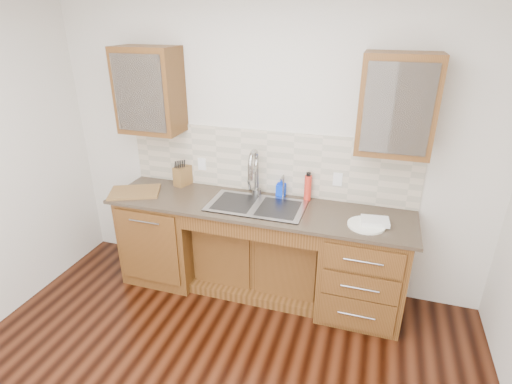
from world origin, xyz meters
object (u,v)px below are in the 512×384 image
(water_bottle, at_px, (308,188))
(knife_block, at_px, (183,176))
(soap_bottle, at_px, (281,187))
(cutting_board, at_px, (135,192))
(plate, at_px, (366,225))

(water_bottle, xyz_separation_m, knife_block, (-1.23, -0.01, -0.02))
(soap_bottle, distance_m, water_bottle, 0.25)
(soap_bottle, distance_m, knife_block, 0.98)
(cutting_board, bearing_deg, soap_bottle, 14.70)
(water_bottle, bearing_deg, knife_block, -179.66)
(plate, height_order, knife_block, knife_block)
(knife_block, bearing_deg, water_bottle, 17.68)
(water_bottle, distance_m, knife_block, 1.23)
(soap_bottle, height_order, plate, soap_bottle)
(soap_bottle, height_order, cutting_board, soap_bottle)
(knife_block, bearing_deg, soap_bottle, 18.78)
(water_bottle, bearing_deg, plate, -32.28)
(plate, xyz_separation_m, cutting_board, (-2.11, 0.01, 0.00))
(cutting_board, bearing_deg, water_bottle, 11.84)
(water_bottle, bearing_deg, soap_bottle, 175.97)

